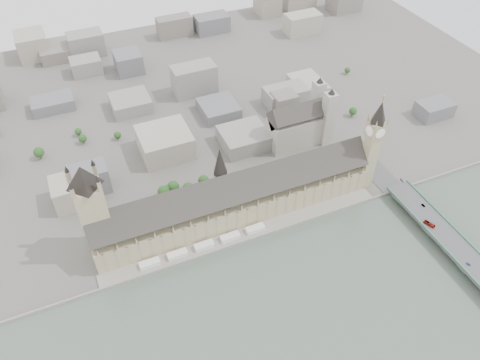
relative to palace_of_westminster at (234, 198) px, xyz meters
name	(u,v)px	position (x,y,z in m)	size (l,w,h in m)	color
ground	(242,229)	(0.00, -19.70, -22.71)	(900.00, 900.00, 0.00)	#595651
embankment_wall	(249,240)	(0.00, -34.70, -21.21)	(600.00, 1.50, 3.00)	gray
river_terrace	(245,234)	(0.00, -27.20, -21.71)	(270.00, 15.00, 2.00)	gray
terrace_tents	(204,245)	(-40.00, -26.70, -18.71)	(118.00, 7.00, 4.00)	white
palace_of_westminster	(234,198)	(0.00, 0.00, 0.00)	(265.00, 40.73, 55.44)	tan
elizabeth_tower	(373,139)	(138.00, -11.70, 35.38)	(17.00, 17.00, 107.50)	tan
victoria_tower	(92,208)	(-122.00, 6.30, 32.50)	(30.00, 30.00, 100.00)	tan
central_tower	(220,169)	(-10.00, 6.30, 35.21)	(13.00, 13.00, 48.00)	gray
westminster_bridge	(446,240)	(162.00, -107.20, -17.58)	(25.00, 325.00, 10.25)	#474749
westminster_abbey	(301,124)	(110.92, 75.30, 2.38)	(68.00, 36.00, 64.00)	#9E978E
city_skyline_inland	(165,82)	(0.00, 225.30, -3.71)	(720.00, 360.00, 38.00)	gray
park_trees	(209,185)	(-10.00, 40.30, -15.21)	(110.00, 30.00, 15.00)	#174318
red_bus_north	(429,224)	(155.25, -90.03, -10.97)	(2.50, 10.68, 2.98)	#A31C12
car_blue	(469,264)	(156.60, -138.53, -11.82)	(1.49, 3.72, 1.27)	#174595
car_silver	(423,205)	(166.15, -68.47, -11.80)	(1.39, 3.98, 1.31)	gray
car_approach	(402,180)	(168.93, -32.21, -11.78)	(1.90, 4.67, 1.36)	gray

